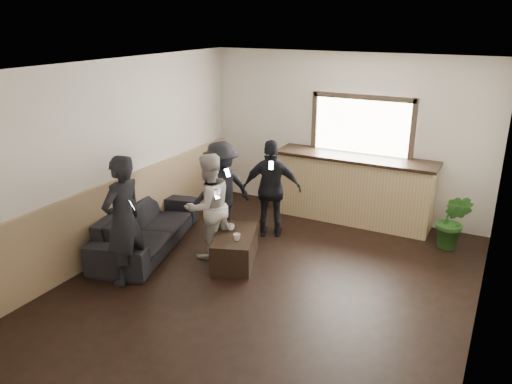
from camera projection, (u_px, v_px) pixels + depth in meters
The scene contains 12 objects.
ground at pixel (267, 285), 6.56m from camera, with size 5.00×6.00×0.01m, color black.
room_shell at pixel (217, 171), 6.40m from camera, with size 5.01×6.01×2.80m.
bar_counter at pixel (354, 185), 8.47m from camera, with size 2.70×0.68×2.13m.
sofa at pixel (146, 227), 7.56m from camera, with size 2.24×0.88×0.65m, color black.
coffee_table at pixel (235, 248), 7.13m from camera, with size 0.54×0.97×0.43m, color black.
cup_a at pixel (230, 227), 7.18m from camera, with size 0.12×0.12×0.09m, color silver.
cup_b at pixel (237, 237), 6.85m from camera, with size 0.10×0.10×0.09m, color silver.
potted_plant at pixel (453, 221), 7.46m from camera, with size 0.49×0.40×0.90m, color #2D6623.
person_a at pixel (123, 221), 6.40m from camera, with size 0.50×0.66×1.74m.
person_b at pixel (209, 206), 7.15m from camera, with size 0.85×0.93×1.55m.
person_c at pixel (222, 190), 7.83m from camera, with size 1.01×1.15×1.54m.
person_d at pixel (272, 189), 7.82m from camera, with size 1.00×0.71×1.57m.
Camera 1 is at (2.55, -5.19, 3.35)m, focal length 35.00 mm.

